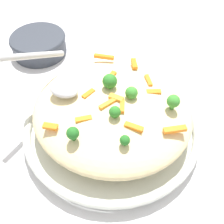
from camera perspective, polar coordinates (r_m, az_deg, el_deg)
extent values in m
plane|color=silver|center=(0.57, 0.00, -4.01)|extent=(2.40, 2.40, 0.00)
cylinder|color=silver|center=(0.56, 0.00, -3.41)|extent=(0.33, 0.33, 0.02)
torus|color=silver|center=(0.54, 0.00, -2.26)|extent=(0.36, 0.36, 0.02)
torus|color=black|center=(0.54, 0.00, -2.05)|extent=(0.35, 0.35, 0.00)
ellipsoid|color=beige|center=(0.52, 0.00, 0.32)|extent=(0.31, 0.29, 0.07)
cube|color=orange|center=(0.50, -5.00, 3.86)|extent=(0.02, 0.03, 0.01)
cube|color=orange|center=(0.51, 8.82, 4.24)|extent=(0.03, 0.02, 0.01)
cube|color=orange|center=(0.47, 2.18, 1.17)|extent=(0.02, 0.03, 0.01)
cube|color=orange|center=(0.49, 1.09, 3.36)|extent=(0.03, 0.01, 0.01)
cube|color=orange|center=(0.53, -0.34, 7.45)|extent=(0.01, 0.03, 0.01)
cube|color=orange|center=(0.57, 4.94, 10.08)|extent=(0.02, 0.03, 0.01)
cube|color=orange|center=(0.46, -6.04, -1.50)|extent=(0.03, 0.03, 0.01)
cube|color=orange|center=(0.59, -1.71, 11.62)|extent=(0.04, 0.02, 0.01)
cube|color=orange|center=(0.46, 13.18, -3.62)|extent=(0.04, 0.03, 0.01)
cube|color=orange|center=(0.53, 7.73, 6.61)|extent=(0.02, 0.03, 0.01)
cube|color=orange|center=(0.48, -1.45, 1.87)|extent=(0.02, 0.03, 0.01)
cube|color=orange|center=(0.45, 4.63, -3.21)|extent=(0.03, 0.01, 0.01)
cube|color=orange|center=(0.46, -12.92, -2.99)|extent=(0.03, 0.02, 0.01)
cylinder|color=#205B1C|center=(0.44, -8.14, -5.37)|extent=(0.01, 0.01, 0.01)
sphere|color=#236B23|center=(0.43, -8.31, -4.46)|extent=(0.02, 0.02, 0.02)
cylinder|color=#377928|center=(0.49, 12.62, 1.19)|extent=(0.01, 0.01, 0.01)
sphere|color=#3D8E33|center=(0.48, 12.88, 2.26)|extent=(0.02, 0.02, 0.02)
cylinder|color=#377928|center=(0.49, 4.08, 3.17)|extent=(0.01, 0.01, 0.01)
sphere|color=#3D8E33|center=(0.48, 4.15, 4.09)|extent=(0.02, 0.02, 0.02)
cylinder|color=#205B1C|center=(0.43, 2.70, -6.66)|extent=(0.01, 0.01, 0.01)
sphere|color=#236B23|center=(0.43, 2.75, -6.00)|extent=(0.02, 0.02, 0.02)
cylinder|color=#296820|center=(0.51, -0.46, 5.40)|extent=(0.01, 0.01, 0.01)
sphere|color=#2D7A28|center=(0.50, -0.47, 6.54)|extent=(0.03, 0.03, 0.03)
cylinder|color=#296820|center=(0.46, 0.61, -0.84)|extent=(0.01, 0.01, 0.01)
sphere|color=#2D7A28|center=(0.45, 0.62, 0.03)|extent=(0.02, 0.02, 0.02)
ellipsoid|color=#B7B7BC|center=(0.50, -10.21, 4.75)|extent=(0.06, 0.04, 0.02)
cylinder|color=#B7B7BC|center=(0.52, -17.02, 11.28)|extent=(0.05, 0.16, 0.09)
cylinder|color=#333842|center=(0.77, -15.21, 13.63)|extent=(0.14, 0.14, 0.05)
torus|color=#333842|center=(0.76, -15.52, 14.84)|extent=(0.15, 0.15, 0.01)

